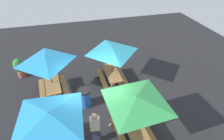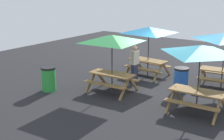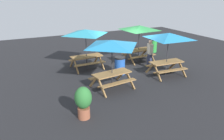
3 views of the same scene
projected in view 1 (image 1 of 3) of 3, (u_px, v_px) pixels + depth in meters
name	position (u px, v px, depth m)	size (l,w,h in m)	color
ground_plane	(96.00, 112.00, 8.20)	(24.00, 24.00, 0.00)	#232326
picnic_table_0	(136.00, 103.00, 6.00)	(2.82, 2.82, 2.34)	olive
picnic_table_1	(112.00, 53.00, 8.76)	(2.06, 2.06, 2.34)	olive
picnic_table_2	(47.00, 62.00, 8.03)	(2.23, 2.23, 2.34)	olive
picnic_table_3	(50.00, 119.00, 5.45)	(2.82, 2.82, 2.34)	olive
trash_bin_blue	(85.00, 98.00, 8.28)	(0.59, 0.59, 0.98)	blue
potted_plant_0	(19.00, 67.00, 10.02)	(0.61, 0.61, 1.21)	#935138
person_standing	(95.00, 128.00, 6.47)	(0.26, 0.38, 1.67)	#2D334C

